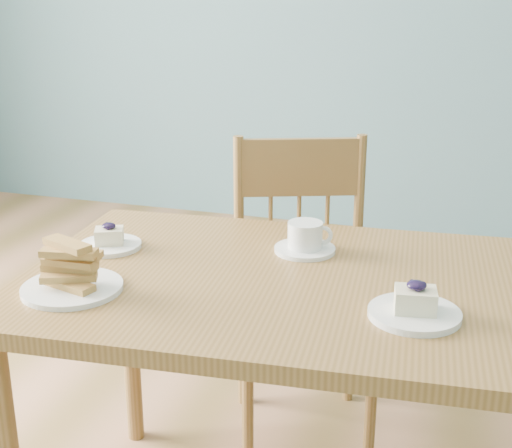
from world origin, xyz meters
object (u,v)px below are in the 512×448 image
coffee_cup (306,239)px  biscotti_plate (71,274)px  cheesecake_plate_far (110,241)px  dining_chair (303,289)px  dining_table (324,310)px  cheesecake_plate_near (415,308)px

coffee_cup → biscotti_plate: size_ratio=0.70×
cheesecake_plate_far → biscotti_plate: (0.05, -0.25, 0.02)m
dining_chair → dining_table: bearing=-92.2°
cheesecake_plate_near → cheesecake_plate_far: (-0.72, 0.16, -0.00)m
dining_table → dining_chair: dining_chair is taller
coffee_cup → biscotti_plate: 0.54m
cheesecake_plate_near → coffee_cup: cheesecake_plate_near is taller
cheesecake_plate_near → biscotti_plate: size_ratio=0.85×
dining_table → cheesecake_plate_far: cheesecake_plate_far is taller
biscotti_plate → dining_table: bearing=23.0°
cheesecake_plate_far → biscotti_plate: 0.25m
dining_table → cheesecake_plate_near: (0.20, -0.12, 0.09)m
dining_chair → cheesecake_plate_far: bearing=-150.0°
cheesecake_plate_near → dining_table: bearing=148.4°
cheesecake_plate_far → dining_chair: bearing=50.7°
coffee_cup → biscotti_plate: bearing=-152.4°
dining_chair → coffee_cup: size_ratio=6.11×
dining_chair → cheesecake_plate_far: (-0.36, -0.45, 0.26)m
cheesecake_plate_near → biscotti_plate: 0.68m
dining_table → dining_chair: size_ratio=1.54×
cheesecake_plate_far → coffee_cup: (0.45, 0.11, 0.01)m
cheesecake_plate_far → coffee_cup: size_ratio=1.04×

